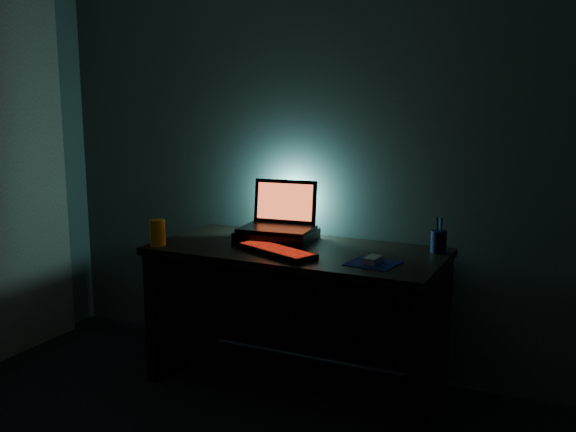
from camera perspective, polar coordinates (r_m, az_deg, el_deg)
The scene contains 11 objects.
room at distance 1.89m, azimuth -20.28°, elevation 1.80°, with size 3.50×4.00×2.50m.
desk at distance 3.42m, azimuth 1.13°, elevation -6.88°, with size 1.50×0.70×0.75m.
curtain at distance 4.11m, azimuth -22.76°, elevation 4.61°, with size 0.06×0.65×2.30m, color #B4AD90.
riser at distance 3.45m, azimuth -1.00°, elevation -1.77°, with size 0.40×0.30×0.06m, color black.
laptop at distance 3.48m, azimuth -0.70°, elevation -0.15°, with size 0.40×0.32×0.26m.
keyboard at distance 3.19m, azimuth -1.06°, elevation -3.11°, with size 0.48×0.32×0.03m.
mousepad at distance 3.02m, azimuth 7.55°, elevation -4.21°, with size 0.22×0.20×0.00m, color #0B1653.
mouse at distance 3.02m, azimuth 7.56°, elevation -3.89°, with size 0.06×0.10×0.03m, color gray.
pen_cup at distance 3.28m, azimuth 13.23°, elevation -2.25°, with size 0.08×0.08×0.11m, color black.
juice_glass at distance 3.41m, azimuth -11.52°, elevation -1.46°, with size 0.08×0.08×0.14m, color orange.
router at distance 3.57m, azimuth -2.55°, elevation -1.41°, with size 0.18×0.15×0.05m.
Camera 1 is at (1.35, -1.30, 1.52)m, focal length 40.00 mm.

